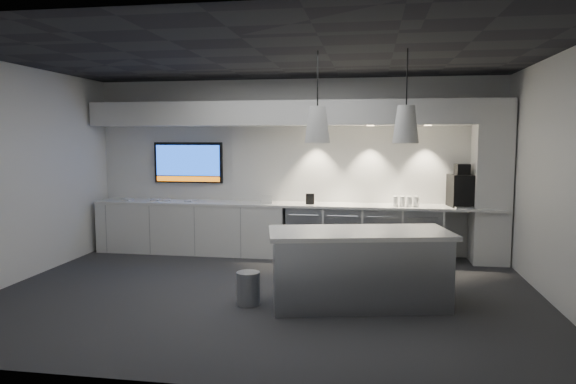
% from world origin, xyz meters
% --- Properties ---
extents(floor, '(7.00, 7.00, 0.00)m').
position_xyz_m(floor, '(0.00, 0.00, 0.00)').
color(floor, '#2A2A2C').
rests_on(floor, ground).
extents(ceiling, '(7.00, 7.00, 0.00)m').
position_xyz_m(ceiling, '(0.00, 0.00, 3.00)').
color(ceiling, black).
rests_on(ceiling, wall_back).
extents(wall_back, '(7.00, 0.00, 7.00)m').
position_xyz_m(wall_back, '(0.00, 2.50, 1.50)').
color(wall_back, silver).
rests_on(wall_back, floor).
extents(wall_front, '(7.00, 0.00, 7.00)m').
position_xyz_m(wall_front, '(0.00, -2.50, 1.50)').
color(wall_front, silver).
rests_on(wall_front, floor).
extents(wall_left, '(0.00, 7.00, 7.00)m').
position_xyz_m(wall_left, '(-3.50, 0.00, 1.50)').
color(wall_left, silver).
rests_on(wall_left, floor).
extents(wall_right, '(0.00, 7.00, 7.00)m').
position_xyz_m(wall_right, '(3.50, 0.00, 1.50)').
color(wall_right, silver).
rests_on(wall_right, floor).
extents(back_counter, '(6.80, 0.65, 0.04)m').
position_xyz_m(back_counter, '(0.00, 2.17, 0.88)').
color(back_counter, white).
rests_on(back_counter, left_base_cabinets).
extents(left_base_cabinets, '(3.30, 0.63, 0.86)m').
position_xyz_m(left_base_cabinets, '(-1.75, 2.17, 0.43)').
color(left_base_cabinets, silver).
rests_on(left_base_cabinets, floor).
extents(fridge_unit_a, '(0.60, 0.61, 0.85)m').
position_xyz_m(fridge_unit_a, '(0.25, 2.17, 0.42)').
color(fridge_unit_a, '#94979C').
rests_on(fridge_unit_a, floor).
extents(fridge_unit_b, '(0.60, 0.61, 0.85)m').
position_xyz_m(fridge_unit_b, '(0.88, 2.17, 0.42)').
color(fridge_unit_b, '#94979C').
rests_on(fridge_unit_b, floor).
extents(fridge_unit_c, '(0.60, 0.61, 0.85)m').
position_xyz_m(fridge_unit_c, '(1.51, 2.17, 0.42)').
color(fridge_unit_c, '#94979C').
rests_on(fridge_unit_c, floor).
extents(fridge_unit_d, '(0.60, 0.61, 0.85)m').
position_xyz_m(fridge_unit_d, '(2.14, 2.17, 0.42)').
color(fridge_unit_d, '#94979C').
rests_on(fridge_unit_d, floor).
extents(backsplash, '(4.60, 0.03, 1.30)m').
position_xyz_m(backsplash, '(1.20, 2.48, 1.55)').
color(backsplash, silver).
rests_on(backsplash, wall_back).
extents(soffit, '(6.90, 0.60, 0.40)m').
position_xyz_m(soffit, '(0.00, 2.20, 2.40)').
color(soffit, silver).
rests_on(soffit, wall_back).
extents(column, '(0.55, 0.55, 2.60)m').
position_xyz_m(column, '(3.20, 2.20, 1.30)').
color(column, silver).
rests_on(column, floor).
extents(wall_tv, '(1.25, 0.07, 0.72)m').
position_xyz_m(wall_tv, '(-1.90, 2.45, 1.56)').
color(wall_tv, black).
rests_on(wall_tv, wall_back).
extents(island, '(2.28, 1.34, 0.90)m').
position_xyz_m(island, '(1.20, -0.25, 0.46)').
color(island, '#94979C').
rests_on(island, floor).
extents(bin, '(0.29, 0.29, 0.40)m').
position_xyz_m(bin, '(-0.12, -0.44, 0.20)').
color(bin, '#94979C').
rests_on(bin, floor).
extents(coffee_machine, '(0.43, 0.59, 0.68)m').
position_xyz_m(coffee_machine, '(2.76, 2.20, 1.18)').
color(coffee_machine, black).
rests_on(coffee_machine, back_counter).
extents(sign_black, '(0.14, 0.04, 0.18)m').
position_xyz_m(sign_black, '(0.33, 2.10, 0.99)').
color(sign_black, black).
rests_on(sign_black, back_counter).
extents(sign_white, '(0.18, 0.04, 0.14)m').
position_xyz_m(sign_white, '(-0.40, 2.05, 0.97)').
color(sign_white, white).
rests_on(sign_white, back_counter).
extents(cup_cluster, '(0.41, 0.19, 0.16)m').
position_xyz_m(cup_cluster, '(1.88, 2.10, 0.98)').
color(cup_cluster, white).
rests_on(cup_cluster, back_counter).
extents(tray_a, '(0.19, 0.19, 0.02)m').
position_xyz_m(tray_a, '(-2.92, 2.12, 0.91)').
color(tray_a, '#B7B7B7').
rests_on(tray_a, back_counter).
extents(tray_b, '(0.18, 0.18, 0.02)m').
position_xyz_m(tray_b, '(-2.42, 2.16, 0.91)').
color(tray_b, '#B7B7B7').
rests_on(tray_b, back_counter).
extents(tray_c, '(0.20, 0.20, 0.02)m').
position_xyz_m(tray_c, '(-2.22, 2.17, 0.91)').
color(tray_c, '#B7B7B7').
rests_on(tray_c, back_counter).
extents(tray_d, '(0.20, 0.20, 0.02)m').
position_xyz_m(tray_d, '(-1.76, 2.13, 0.91)').
color(tray_d, '#B7B7B7').
rests_on(tray_d, back_counter).
extents(pendant_left, '(0.30, 0.30, 1.13)m').
position_xyz_m(pendant_left, '(0.69, -0.25, 2.15)').
color(pendant_left, silver).
rests_on(pendant_left, ceiling).
extents(pendant_right, '(0.30, 0.30, 1.13)m').
position_xyz_m(pendant_right, '(1.70, -0.25, 2.15)').
color(pendant_right, silver).
rests_on(pendant_right, ceiling).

